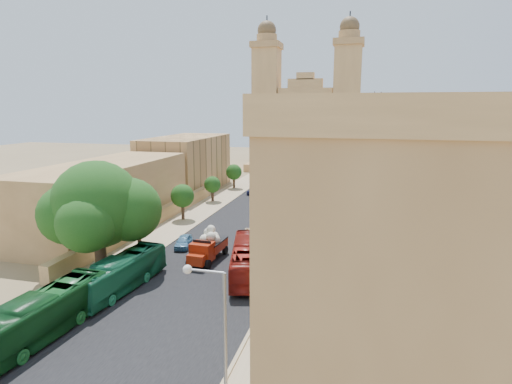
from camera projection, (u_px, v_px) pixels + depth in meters
The scene contains 36 objects.
ground at pixel (176, 302), 34.47m from camera, with size 260.00×260.00×0.00m, color olive.
road_surface at pixel (263, 213), 62.97m from camera, with size 14.00×140.00×0.01m, color black.
sidewalk_east at pixel (328, 217), 60.66m from camera, with size 5.00×140.00×0.01m, color tan.
sidewalk_west at pixel (202, 210), 65.28m from camera, with size 5.00×140.00×0.01m, color tan.
kerb_east at pixel (310, 216), 61.26m from camera, with size 0.25×140.00×0.12m, color tan.
kerb_west at pixel (218, 210), 64.66m from camera, with size 0.25×140.00×0.12m, color tan.
townhouse_a at pixel (389, 255), 26.49m from camera, with size 9.00×14.00×16.40m.
townhouse_b at pixel (381, 213), 39.94m from camera, with size 9.00×14.00×14.90m.
townhouse_c at pixel (378, 177), 52.99m from camera, with size 9.00×14.00×17.40m.
townhouse_d at pixel (376, 168), 66.44m from camera, with size 9.00×14.00×15.90m.
corner_block at pixel (432, 355), 13.24m from camera, with size 9.20×10.20×15.70m.
west_wall at pixel (153, 219), 56.33m from camera, with size 1.00×40.00×1.80m, color tan.
west_building_low at pixel (106, 195), 55.11m from camera, with size 10.00×28.00×8.40m, color #A17746.
west_building_mid at pixel (186, 164), 79.66m from camera, with size 10.00×22.00×10.00m, color tan.
church at pixel (308, 131), 107.29m from camera, with size 28.00×22.50×36.30m.
ficus_tree at pixel (98, 208), 39.32m from camera, with size 10.70×9.85×10.70m.
street_tree_a at pixel (138, 214), 47.57m from camera, with size 3.59×3.59×5.51m.
street_tree_b at pixel (182, 196), 59.04m from camera, with size 3.23×3.23×4.97m.
street_tree_c at pixel (212, 185), 70.55m from camera, with size 2.72×2.72×4.19m.
street_tree_d at pixel (234, 172), 81.89m from camera, with size 3.03×3.03×4.65m.
streetlamp at pixel (215, 328), 20.17m from camera, with size 2.11×0.44×8.22m.
red_truck at pixel (208, 246), 43.53m from camera, with size 2.71×6.08×3.47m.
olive_pickup at pixel (287, 225), 53.34m from camera, with size 3.26×5.14×1.97m.
bus_green_south at pixel (42, 315), 28.95m from camera, with size 2.64×11.28×3.14m, color #124C1F.
bus_green_north at pixel (121, 273), 36.47m from camera, with size 2.49×10.65×2.97m, color #16643F.
bus_red_east at pixel (247, 259), 39.74m from camera, with size 2.58×11.03×3.07m, color maroon.
bus_cream_east at pixel (284, 219), 54.81m from camera, with size 2.22×9.48×2.64m, color beige.
car_blue_a at pixel (183, 242), 47.72m from camera, with size 1.55×3.86×1.32m, color teal.
car_white_a at pixel (262, 207), 64.53m from camera, with size 1.15×3.30×1.09m, color silver.
car_cream at pixel (253, 233), 51.08m from camera, with size 2.11×4.58×1.27m, color beige.
car_dkblue at pixel (255, 190), 77.04m from camera, with size 1.89×4.66×1.35m, color #131843.
car_white_b at pixel (280, 202), 67.79m from camera, with size 1.38×3.44×1.17m, color silver.
car_blue_b at pixel (286, 183), 84.03m from camera, with size 1.52×4.37×1.44m, color teal.
pedestrian_a at pixel (322, 273), 38.20m from camera, with size 0.62×0.40×1.69m, color #28262A.
pedestrian_b at pixel (292, 336), 27.58m from camera, with size 0.86×0.67×1.78m, color #2A231F.
pedestrian_c at pixel (303, 231), 50.94m from camera, with size 1.08×0.45×1.85m, color #313136.
Camera 1 is at (14.17, -29.47, 15.46)m, focal length 30.00 mm.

